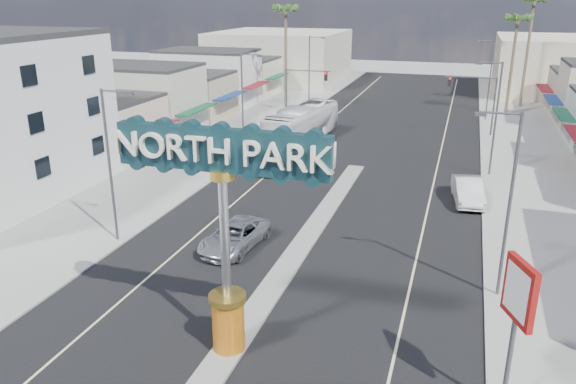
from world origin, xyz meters
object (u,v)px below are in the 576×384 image
Objects in this scene: car_parked_right at (468,191)px; streetlight_r_far at (489,76)px; streetlight_r_near at (507,197)px; palm_right_mid at (517,24)px; gateway_sign at (224,217)px; traffic_signal_left at (302,85)px; bank_pylon_sign at (518,300)px; car_parked_left at (272,163)px; suv_left at (235,236)px; palm_left_far at (286,15)px; palm_right_far at (534,6)px; traffic_signal_right at (476,94)px; streetlight_l_mid at (244,99)px; city_bus at (302,124)px; streetlight_l_near at (111,159)px; streetlight_r_mid at (494,113)px; streetlight_l_far at (310,69)px.

streetlight_r_far is at bearing 79.18° from car_parked_right.
palm_right_mid is (2.57, 46.00, 5.54)m from streetlight_r_near.
traffic_signal_left is at bearing 102.33° from gateway_sign.
car_parked_left is at bearing 101.01° from bank_pylon_sign.
streetlight_r_near is at bearing 1.63° from suv_left.
car_parked_right is (22.00, -26.86, -10.65)m from palm_left_far.
bank_pylon_sign is (-4.50, -60.31, -8.00)m from palm_right_far.
traffic_signal_right reaches higher than suv_left.
car_parked_right is at bearing -92.84° from streetlight_r_far.
palm_left_far is 36.32m from car_parked_right.
palm_right_far is 2.73× the size of car_parked_right.
streetlight_l_mid is 0.69× the size of palm_left_far.
city_bus is (-3.27, 24.81, 1.02)m from suv_left.
bank_pylon_sign reaches higher than car_parked_left.
traffic_signal_left is at bearing 119.99° from streetlight_r_near.
car_parked_left is 10.24m from city_bus.
streetlight_l_mid is 7.72m from city_bus.
streetlight_r_far is (10.43, 50.02, -0.86)m from gateway_sign.
streetlight_r_far reaches higher than traffic_signal_right.
gateway_sign is 62.20m from palm_right_far.
gateway_sign is 13.19m from streetlight_r_near.
palm_left_far is (-2.57, 40.00, 6.43)m from streetlight_l_near.
car_parked_left is (4.05, 15.83, -4.31)m from streetlight_l_near.
city_bus is (-17.31, 6.01, -3.30)m from streetlight_r_mid.
gateway_sign is 1.77× the size of car_parked_right.
traffic_signal_left is 18.72m from car_parked_left.
streetlight_r_mid is 17.85m from car_parked_left.
streetlight_l_near is at bearing -116.06° from palm_right_far.
gateway_sign reaches higher than streetlight_l_far.
palm_left_far reaches higher than streetlight_l_near.
traffic_signal_right is 8.14m from streetlight_r_far.
streetlight_l_mid is at bearing -90.00° from streetlight_l_far.
streetlight_l_mid and streetlight_l_far have the same top height.
palm_right_mid is (2.57, 26.00, 5.54)m from streetlight_r_mid.
streetlight_l_far is (-1.25, 8.01, 0.79)m from traffic_signal_left.
traffic_signal_right is 0.67× the size of streetlight_r_near.
suv_left is (-14.04, 1.20, -4.32)m from streetlight_r_near.
palm_right_mid is at bearing 76.47° from gateway_sign.
suv_left is (6.83, 1.20, -4.32)m from streetlight_l_near.
city_bus is at bearing 101.43° from gateway_sign.
streetlight_r_near is at bearing -43.79° from streetlight_l_mid.
streetlight_r_near is 0.74× the size of palm_right_mid.
streetlight_l_near and streetlight_r_near have the same top height.
streetlight_l_far is at bearing 90.00° from streetlight_l_mid.
streetlight_l_far is at bearing -170.31° from palm_right_mid.
palm_left_far is 2.95× the size of car_parked_left.
streetlight_r_near and streetlight_r_far have the same top height.
gateway_sign is at bearing -101.78° from streetlight_r_far.
palm_left_far reaches higher than car_parked_left.
palm_right_mid is at bearing 63.01° from streetlight_l_near.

